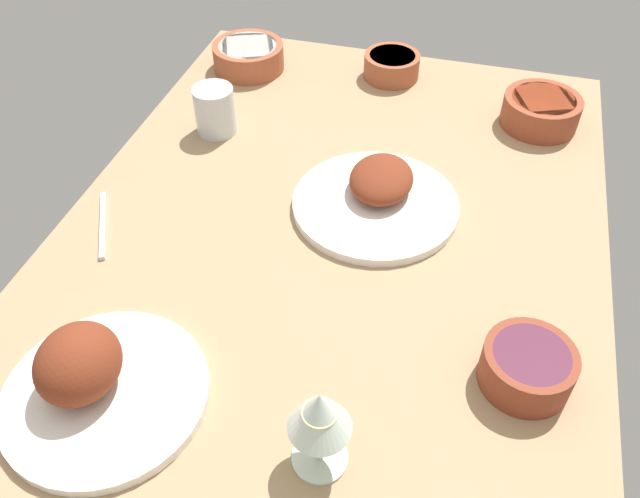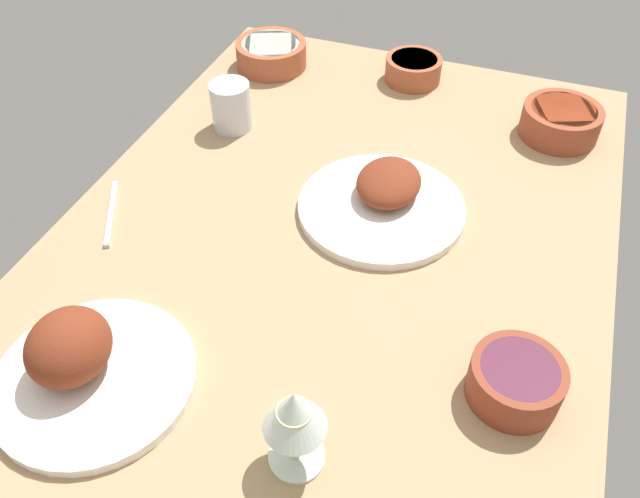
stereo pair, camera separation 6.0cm
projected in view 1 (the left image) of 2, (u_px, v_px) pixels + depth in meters
dining_table at (320, 266)px, 105.52cm from camera, size 140.00×90.00×4.00cm
plate_near_viewer at (377, 195)px, 112.22cm from camera, size 28.79×28.79×6.53cm
plate_center_main at (92, 379)px, 83.59cm from camera, size 27.13×27.13×10.80cm
bowl_potatoes at (390, 65)px, 142.70cm from camera, size 12.20×12.20×5.29cm
bowl_cream at (248, 56)px, 145.11cm from camera, size 15.79×15.79×5.75cm
bowl_sauce at (541, 110)px, 128.94cm from camera, size 15.20×15.20×6.08cm
bowl_onions at (528, 366)px, 85.28cm from camera, size 12.31×12.31×5.95cm
wine_glass at (320, 416)px, 72.48cm from camera, size 7.60×7.60×14.00cm
water_tumbler at (215, 110)px, 126.30cm from camera, size 7.94×7.94×9.45cm
fork_loose at (103, 225)px, 109.17cm from camera, size 15.10×8.58×0.80cm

